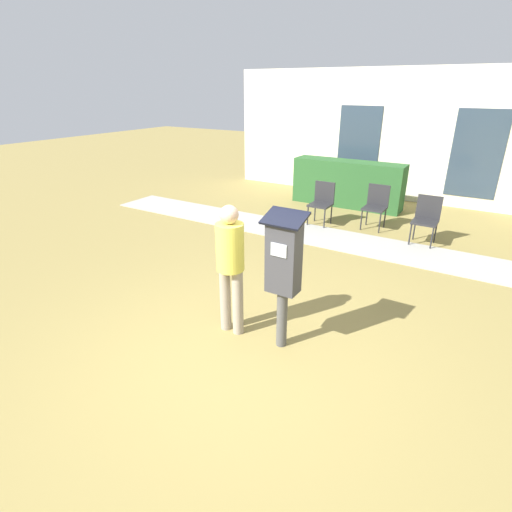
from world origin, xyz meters
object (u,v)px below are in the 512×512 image
Objects in this scene: parking_meter at (283,264)px; outdoor_chair_left at (322,200)px; person_standing at (230,261)px; outdoor_chair_right at (427,216)px; outdoor_chair_middle at (376,203)px.

parking_meter is 1.77× the size of outdoor_chair_left.
outdoor_chair_right is at bearing 96.33° from person_standing.
outdoor_chair_middle is (-0.30, 4.68, -0.49)m from parking_meter.
outdoor_chair_left is 1.11m from outdoor_chair_middle.
parking_meter is at bearing -64.52° from outdoor_chair_left.
outdoor_chair_middle is at bearing 25.99° from outdoor_chair_left.
person_standing reaches higher than outdoor_chair_right.
parking_meter is 0.66m from person_standing.
outdoor_chair_left is at bearing -170.35° from outdoor_chair_middle.
outdoor_chair_left is at bearing 123.39° from person_standing.
outdoor_chair_left is (-1.35, 4.34, -0.49)m from parking_meter.
outdoor_chair_left is 2.11m from outdoor_chair_right.
person_standing is 4.76m from outdoor_chair_middle.
outdoor_chair_middle is at bearing 110.05° from person_standing.
person_standing is 4.57m from outdoor_chair_right.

